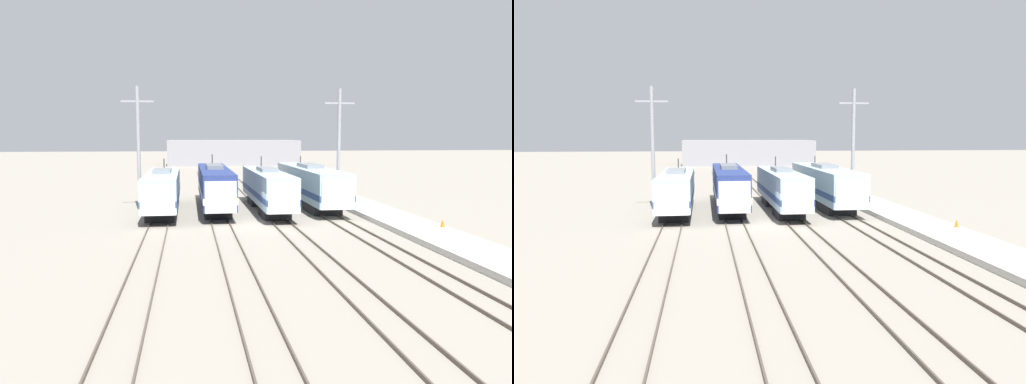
% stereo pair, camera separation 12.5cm
% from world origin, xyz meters
% --- Properties ---
extents(ground_plane, '(400.00, 400.00, 0.00)m').
position_xyz_m(ground_plane, '(0.00, 0.00, 0.00)').
color(ground_plane, gray).
extents(rail_pair_far_left, '(1.51, 120.00, 0.15)m').
position_xyz_m(rail_pair_far_left, '(-7.24, 0.00, 0.07)').
color(rail_pair_far_left, '#4C4238').
rests_on(rail_pair_far_left, ground_plane).
extents(rail_pair_center_left, '(1.51, 120.00, 0.15)m').
position_xyz_m(rail_pair_center_left, '(-2.41, 0.00, 0.07)').
color(rail_pair_center_left, '#4C4238').
rests_on(rail_pair_center_left, ground_plane).
extents(rail_pair_center_right, '(1.51, 120.00, 0.15)m').
position_xyz_m(rail_pair_center_right, '(2.41, 0.00, 0.07)').
color(rail_pair_center_right, '#4C4238').
rests_on(rail_pair_center_right, ground_plane).
extents(rail_pair_far_right, '(1.51, 120.00, 0.15)m').
position_xyz_m(rail_pair_far_right, '(7.24, 0.00, 0.07)').
color(rail_pair_far_right, '#4C4238').
rests_on(rail_pair_far_right, ground_plane).
extents(locomotive_far_left, '(2.91, 16.32, 4.78)m').
position_xyz_m(locomotive_far_left, '(-7.24, 6.95, 2.06)').
color(locomotive_far_left, '#232326').
rests_on(locomotive_far_left, ground_plane).
extents(locomotive_center_left, '(2.75, 18.27, 5.10)m').
position_xyz_m(locomotive_center_left, '(-2.41, 8.52, 2.20)').
color(locomotive_center_left, black).
rests_on(locomotive_center_left, ground_plane).
extents(locomotive_center_right, '(2.75, 16.89, 4.96)m').
position_xyz_m(locomotive_center_right, '(2.41, 6.78, 2.10)').
color(locomotive_center_right, '#232326').
rests_on(locomotive_center_right, ground_plane).
extents(locomotive_far_right, '(3.10, 19.37, 4.82)m').
position_xyz_m(locomotive_far_right, '(7.24, 9.53, 2.16)').
color(locomotive_far_right, '#232326').
rests_on(locomotive_far_right, ground_plane).
extents(catenary_tower_left, '(2.98, 0.35, 11.53)m').
position_xyz_m(catenary_tower_left, '(-9.43, 8.66, 6.00)').
color(catenary_tower_left, gray).
rests_on(catenary_tower_left, ground_plane).
extents(catenary_tower_right, '(2.98, 0.35, 11.53)m').
position_xyz_m(catenary_tower_right, '(9.75, 8.66, 6.00)').
color(catenary_tower_right, gray).
rests_on(catenary_tower_right, ground_plane).
extents(platform, '(4.00, 120.00, 0.40)m').
position_xyz_m(platform, '(11.81, 0.00, 0.20)').
color(platform, '#B7B5AD').
rests_on(platform, ground_plane).
extents(traffic_cone, '(0.33, 0.33, 0.57)m').
position_xyz_m(traffic_cone, '(13.35, -5.23, 0.69)').
color(traffic_cone, orange).
rests_on(traffic_cone, platform).
extents(depot_building, '(31.69, 15.99, 6.02)m').
position_xyz_m(depot_building, '(6.17, 86.45, 3.01)').
color(depot_building, gray).
rests_on(depot_building, ground_plane).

